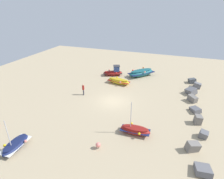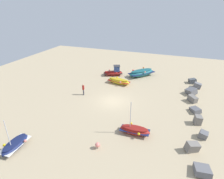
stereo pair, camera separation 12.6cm
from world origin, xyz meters
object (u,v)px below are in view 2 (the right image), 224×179
Objects in this scene: fishing_boat_4 at (114,72)px; mooring_buoy_1 at (98,145)px; fishing_boat_3 at (135,130)px; person_walking at (83,89)px; fishing_boat_1 at (119,81)px; fishing_boat_2 at (15,144)px; fishing_boat_0 at (141,73)px.

fishing_boat_4 is 5.87× the size of mooring_buoy_1.
fishing_boat_3 is 11.27m from person_walking.
fishing_boat_1 is 6.14× the size of mooring_buoy_1.
fishing_boat_4 is (-15.44, -8.04, 0.16)m from fishing_boat_3.
fishing_boat_2 is at bearing -150.83° from fishing_boat_3.
fishing_boat_1 is 15.66m from mooring_buoy_1.
fishing_boat_2 reaches higher than fishing_boat_1.
fishing_boat_2 reaches higher than mooring_buoy_1.
fishing_boat_4 reaches higher than mooring_buoy_1.
fishing_boat_2 is 0.93× the size of fishing_boat_3.
fishing_boat_0 is 2.97× the size of person_walking.
fishing_boat_0 is 1.26× the size of fishing_boat_1.
fishing_boat_4 is 19.56m from mooring_buoy_1.
person_walking is at bearing 66.47° from fishing_boat_1.
fishing_boat_4 is (1.38, -4.97, -0.06)m from fishing_boat_0.
person_walking is (-12.28, 0.63, 0.57)m from fishing_boat_2.
fishing_boat_3 is at bearing 126.71° from person_walking.
person_walking is (9.25, -1.36, 0.38)m from fishing_boat_4.
fishing_boat_1 is 1.05× the size of fishing_boat_4.
person_walking is 11.69m from mooring_buoy_1.
person_walking is (10.63, -6.34, 0.32)m from fishing_boat_0.
fishing_boat_1 is 6.80m from person_walking.
fishing_boat_4 is at bearing 146.43° from fishing_boat_0.
fishing_boat_3 is at bearing -128.78° from fishing_boat_0.
fishing_boat_2 is at bearing 85.06° from fishing_boat_1.
fishing_boat_3 is at bearing -61.58° from fishing_boat_2.
fishing_boat_3 is (11.96, 5.85, -0.04)m from fishing_boat_1.
fishing_boat_3 reaches higher than fishing_boat_2.
fishing_boat_1 reaches higher than mooring_buoy_1.
fishing_boat_3 is 4.35m from mooring_buoy_1.
person_walking is (5.77, -3.56, 0.50)m from fishing_boat_1.
fishing_boat_1 is at bearing -80.85° from fishing_boat_4.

